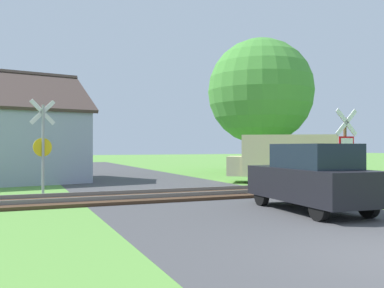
{
  "coord_description": "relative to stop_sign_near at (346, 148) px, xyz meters",
  "views": [
    {
      "loc": [
        -5.54,
        -4.67,
        1.72
      ],
      "look_at": [
        0.5,
        9.88,
        1.8
      ],
      "focal_mm": 40.0,
      "sensor_mm": 36.0,
      "label": 1
    }
  ],
  "objects": [
    {
      "name": "crossing_sign_far",
      "position": [
        -8.8,
        4.85,
        0.21
      ],
      "size": [
        0.86,
        0.23,
        3.33
      ],
      "rotation": [
        0.0,
        0.0,
        0.24
      ],
      "color": "#9E9EA5",
      "rests_on": "ground"
    },
    {
      "name": "mail_truck",
      "position": [
        1.96,
        6.14,
        -0.41
      ],
      "size": [
        5.1,
        4.26,
        2.24
      ],
      "rotation": [
        0.0,
        0.0,
        0.98
      ],
      "color": "beige",
      "rests_on": "ground"
    },
    {
      "name": "parked_car",
      "position": [
        -2.48,
        -1.45,
        -0.75
      ],
      "size": [
        1.87,
        4.09,
        1.78
      ],
      "rotation": [
        0.0,
        0.0,
        -0.06
      ],
      "color": "black",
      "rests_on": "ground"
    },
    {
      "name": "rail_track",
      "position": [
        -4.14,
        2.93,
        -1.59
      ],
      "size": [
        60.0,
        2.6,
        0.22
      ],
      "color": "#422D1E",
      "rests_on": "ground"
    },
    {
      "name": "stop_sign_near",
      "position": [
        0.0,
        0.0,
        0.0
      ],
      "size": [
        0.88,
        0.15,
        2.91
      ],
      "rotation": [
        0.0,
        0.0,
        3.17
      ],
      "color": "brown",
      "rests_on": "ground"
    },
    {
      "name": "road_asphalt",
      "position": [
        -4.14,
        -3.95,
        -1.64
      ],
      "size": [
        7.31,
        80.0,
        0.01
      ],
      "primitive_type": "cube",
      "color": "#424244",
      "rests_on": "ground"
    },
    {
      "name": "tree_right",
      "position": [
        4.33,
        12.07,
        3.45
      ],
      "size": [
        6.5,
        6.5,
        8.35
      ],
      "color": "#513823",
      "rests_on": "ground"
    },
    {
      "name": "tree_far",
      "position": [
        6.47,
        14.92,
        3.59
      ],
      "size": [
        6.46,
        6.46,
        8.47
      ],
      "color": "#513823",
      "rests_on": "ground"
    }
  ]
}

